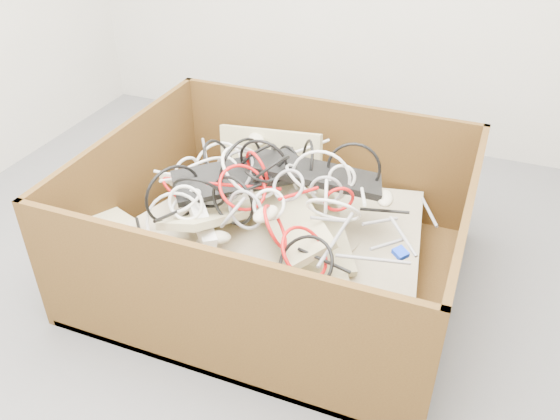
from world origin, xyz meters
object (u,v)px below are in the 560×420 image
at_px(power_strip_left, 217,197).
at_px(power_strip_right, 200,218).
at_px(cardboard_box, 273,247).
at_px(vga_plug, 401,253).

xyz_separation_m(power_strip_left, power_strip_right, (0.00, -0.14, -0.01)).
bearing_deg(cardboard_box, vga_plug, -15.54).
xyz_separation_m(power_strip_left, vga_plug, (0.71, -0.09, 0.01)).
bearing_deg(vga_plug, power_strip_left, -148.92).
height_order(power_strip_left, power_strip_right, power_strip_left).
height_order(cardboard_box, power_strip_left, cardboard_box).
distance_m(cardboard_box, vga_plug, 0.57).
distance_m(power_strip_left, vga_plug, 0.71).
distance_m(cardboard_box, power_strip_right, 0.35).
xyz_separation_m(cardboard_box, power_strip_right, (-0.20, -0.19, 0.21)).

